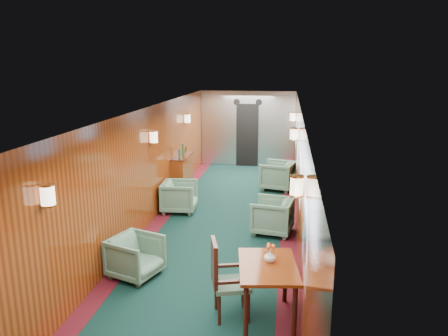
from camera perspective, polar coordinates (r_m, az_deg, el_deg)
name	(u,v)px	position (r m, az deg, el deg)	size (l,w,h in m)	color
room	(218,152)	(8.15, -0.75, 2.12)	(12.00, 12.10, 2.40)	black
bulkhead	(248,129)	(14.01, 3.09, 5.09)	(2.98, 0.17, 2.39)	silver
windows_right	(298,161)	(8.34, 9.68, 0.88)	(0.02, 8.60, 0.80)	silver
wall_sconces	(223,139)	(8.67, -0.16, 3.86)	(2.97, 7.97, 0.25)	#FFECC6
dining_table	(268,274)	(5.73, 5.71, -13.59)	(0.85, 1.12, 0.77)	maroon
side_chair	(224,276)	(5.80, 0.01, -13.95)	(0.58, 0.60, 1.07)	#1F493A
credenza	(182,174)	(11.10, -5.49, -0.81)	(0.35, 1.11, 1.27)	maroon
flower_vase	(270,256)	(5.72, 6.01, -11.38)	(0.15, 0.15, 0.15)	beige
armchair_left_near	(136,257)	(7.05, -11.46, -11.28)	(0.70, 0.72, 0.65)	#1F493A
armchair_left_far	(180,196)	(9.82, -5.83, -3.72)	(0.74, 0.76, 0.69)	#1F493A
armchair_right_near	(272,216)	(8.61, 6.29, -6.24)	(0.74, 0.77, 0.70)	#1F493A
armchair_right_far	(277,175)	(11.54, 6.98, -0.97)	(0.80, 0.82, 0.75)	#1F493A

